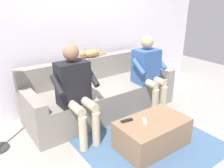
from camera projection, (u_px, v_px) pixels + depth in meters
ground_plane at (130, 130)px, 3.17m from camera, size 8.00×8.00×0.00m
back_wall at (81, 20)px, 3.62m from camera, size 5.27×0.06×2.74m
couch at (101, 94)px, 3.61m from camera, size 2.35×0.85×0.82m
coffee_table at (152, 133)px, 2.79m from camera, size 0.87×0.53×0.35m
person_left_seated at (148, 69)px, 3.53m from camera, size 0.52×0.52×1.18m
person_right_seated at (76, 88)px, 2.81m from camera, size 0.55×0.55×1.22m
cat_on_backrest at (90, 53)px, 3.62m from camera, size 0.50×0.14×0.13m
remote_black at (127, 120)px, 2.71m from camera, size 0.15×0.07×0.02m
remote_white at (145, 121)px, 2.70m from camera, size 0.10×0.12×0.02m
floor_rug at (144, 140)px, 2.95m from camera, size 1.61×1.59×0.01m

